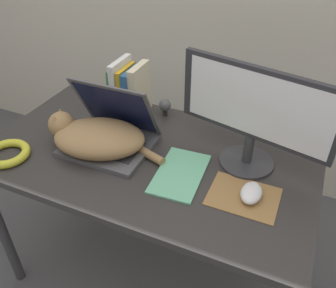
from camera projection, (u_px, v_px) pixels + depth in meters
desk at (149, 170)px, 1.42m from camera, size 1.27×0.71×0.74m
laptop at (111, 134)px, 1.39m from camera, size 0.33×0.28×0.27m
cat at (96, 137)px, 1.36m from camera, size 0.48×0.33×0.14m
external_monitor at (254, 113)px, 1.20m from camera, size 0.55×0.20×0.38m
mousepad at (243, 196)px, 1.18m from camera, size 0.23×0.18×0.00m
computer_mouse at (251, 193)px, 1.17m from camera, size 0.07×0.11×0.04m
book_row at (129, 89)px, 1.57m from camera, size 0.15×0.16×0.24m
cable_coil at (7, 153)px, 1.35m from camera, size 0.17×0.17×0.03m
notepad at (180, 174)px, 1.27m from camera, size 0.18×0.28×0.01m
webcam at (165, 106)px, 1.57m from camera, size 0.05×0.05×0.08m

